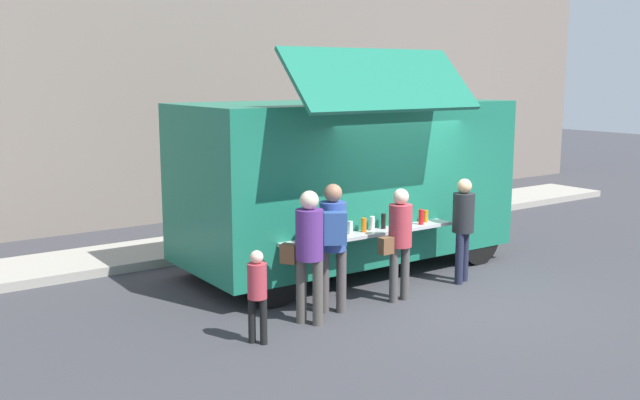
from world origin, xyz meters
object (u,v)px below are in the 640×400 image
trash_bin (423,197)px  customer_front_ordering (399,235)px  food_truck_main (347,178)px  customer_rear_waiting (308,246)px  customer_mid_with_backpack (333,235)px  customer_extra_browsing (463,221)px  child_near_queue (257,288)px

trash_bin → customer_front_ordering: size_ratio=0.61×
food_truck_main → customer_front_ordering: bearing=-103.5°
trash_bin → customer_rear_waiting: size_ratio=0.57×
customer_mid_with_backpack → customer_extra_browsing: (2.53, 0.03, -0.11)m
customer_front_ordering → customer_mid_with_backpack: (-1.09, 0.10, 0.12)m
customer_front_ordering → customer_rear_waiting: (-1.60, -0.04, 0.08)m
customer_mid_with_backpack → trash_bin: bearing=-22.8°
customer_front_ordering → customer_rear_waiting: bearing=90.8°
child_near_queue → customer_mid_with_backpack: bearing=-21.0°
customer_extra_browsing → food_truck_main: bearing=7.6°
customer_mid_with_backpack → customer_front_ordering: bearing=-64.8°
customer_front_ordering → child_near_queue: bearing=95.5°
food_truck_main → customer_rear_waiting: 2.84m
customer_mid_with_backpack → customer_rear_waiting: customer_mid_with_backpack is taller
customer_mid_with_backpack → customer_rear_waiting: size_ratio=1.01×
trash_bin → food_truck_main: bearing=-149.5°
trash_bin → child_near_queue: bearing=-147.2°
food_truck_main → customer_rear_waiting: food_truck_main is taller
trash_bin → customer_rear_waiting: bearing=-144.9°
trash_bin → customer_extra_browsing: size_ratio=0.61×
food_truck_main → customer_extra_browsing: 2.04m
trash_bin → customer_extra_browsing: bearing=-126.4°
customer_rear_waiting → food_truck_main: bearing=9.7°
customer_extra_browsing → child_near_queue: size_ratio=1.42×
trash_bin → child_near_queue: 8.22m
customer_mid_with_backpack → child_near_queue: bearing=135.7°
customer_mid_with_backpack → customer_rear_waiting: 0.53m
customer_mid_with_backpack → child_near_queue: 1.51m
food_truck_main → customer_mid_with_backpack: 2.38m
customer_rear_waiting → child_near_queue: 0.99m
customer_mid_with_backpack → customer_extra_browsing: 2.53m
child_near_queue → trash_bin: bearing=-3.2°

